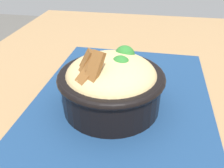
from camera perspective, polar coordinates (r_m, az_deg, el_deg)
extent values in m
cube|color=#99754C|center=(0.46, -0.17, -7.39)|extent=(1.25, 0.77, 0.04)
cylinder|color=olive|center=(1.16, 21.33, -5.88)|extent=(0.04, 0.04, 0.72)
cylinder|color=olive|center=(1.19, -10.73, -2.78)|extent=(0.04, 0.04, 0.72)
cube|color=navy|center=(0.45, 2.24, -4.30)|extent=(0.48, 0.34, 0.00)
cylinder|color=black|center=(0.42, 0.00, -1.84)|extent=(0.17, 0.17, 0.07)
torus|color=black|center=(0.40, 0.00, 1.51)|extent=(0.18, 0.18, 0.01)
ellipsoid|color=tan|center=(0.40, 0.00, 1.63)|extent=(0.19, 0.19, 0.07)
sphere|color=#2A6F2A|center=(0.43, 3.04, 6.74)|extent=(0.04, 0.04, 0.04)
sphere|color=#2A6F2A|center=(0.39, 1.92, 4.09)|extent=(0.03, 0.03, 0.03)
cylinder|color=orange|center=(0.38, 1.92, 2.27)|extent=(0.01, 0.04, 0.01)
cylinder|color=orange|center=(0.40, -1.03, 4.32)|extent=(0.02, 0.04, 0.01)
cube|color=brown|center=(0.38, -6.61, 4.50)|extent=(0.03, 0.04, 0.05)
cube|color=brown|center=(0.37, -6.21, 3.88)|extent=(0.04, 0.04, 0.05)
cube|color=brown|center=(0.37, -5.46, 3.13)|extent=(0.05, 0.04, 0.04)
cube|color=brown|center=(0.36, -4.43, 3.13)|extent=(0.04, 0.04, 0.06)
cube|color=silver|center=(0.52, 6.61, 1.26)|extent=(0.01, 0.06, 0.00)
cube|color=silver|center=(0.53, 2.49, 1.72)|extent=(0.01, 0.01, 0.00)
cube|color=silver|center=(0.53, 0.47, 1.94)|extent=(0.02, 0.03, 0.00)
cube|color=silver|center=(0.54, -1.92, 2.68)|extent=(0.00, 0.02, 0.00)
cube|color=silver|center=(0.54, -2.07, 2.38)|extent=(0.00, 0.02, 0.00)
cube|color=silver|center=(0.53, -2.24, 2.06)|extent=(0.00, 0.02, 0.00)
cube|color=silver|center=(0.53, -2.39, 1.75)|extent=(0.00, 0.02, 0.00)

